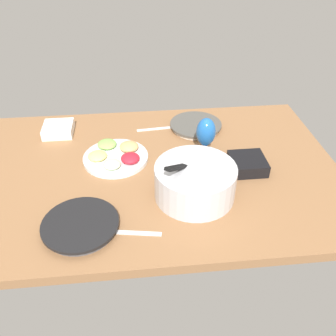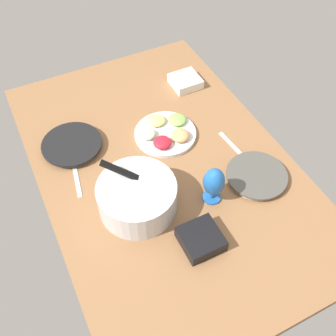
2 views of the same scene
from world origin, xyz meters
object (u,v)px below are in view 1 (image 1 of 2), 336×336
(dinner_plate_left, at_px, (196,126))
(mixing_bowl, at_px, (195,181))
(hurricane_glass_blue, at_px, (206,133))
(square_bowl_black, at_px, (248,163))
(square_bowl_white, at_px, (58,129))
(dinner_plate_right, at_px, (81,226))
(fruit_platter, at_px, (116,156))

(dinner_plate_left, distance_m, mixing_bowl, 0.51)
(dinner_plate_left, distance_m, hurricane_glass_blue, 0.24)
(mixing_bowl, distance_m, square_bowl_black, 0.29)
(dinner_plate_left, xyz_separation_m, mixing_bowl, (0.09, 0.50, 0.06))
(mixing_bowl, bearing_deg, square_bowl_black, -150.11)
(dinner_plate_left, bearing_deg, square_bowl_white, -1.71)
(dinner_plate_right, height_order, mixing_bowl, mixing_bowl)
(dinner_plate_left, distance_m, dinner_plate_right, 0.82)
(fruit_platter, height_order, square_bowl_white, fruit_platter)
(fruit_platter, bearing_deg, dinner_plate_right, 73.83)
(dinner_plate_right, bearing_deg, hurricane_glass_blue, -140.74)
(dinner_plate_right, relative_size, square_bowl_white, 1.91)
(mixing_bowl, xyz_separation_m, square_bowl_black, (-0.25, -0.14, -0.04))
(dinner_plate_left, bearing_deg, dinner_plate_right, 51.43)
(mixing_bowl, bearing_deg, dinner_plate_left, -100.03)
(square_bowl_black, bearing_deg, mixing_bowl, 29.89)
(hurricane_glass_blue, distance_m, square_bowl_white, 0.72)
(fruit_platter, bearing_deg, square_bowl_white, -41.84)
(square_bowl_white, bearing_deg, square_bowl_black, 155.57)
(mixing_bowl, distance_m, hurricane_glass_blue, 0.30)
(dinner_plate_right, height_order, square_bowl_white, square_bowl_white)
(dinner_plate_right, bearing_deg, square_bowl_black, -157.30)
(square_bowl_black, xyz_separation_m, square_bowl_white, (0.84, -0.38, -0.00))
(dinner_plate_right, relative_size, square_bowl_black, 1.84)
(dinner_plate_left, relative_size, hurricane_glass_blue, 1.47)
(fruit_platter, distance_m, square_bowl_white, 0.38)
(hurricane_glass_blue, bearing_deg, mixing_bowl, 71.79)
(fruit_platter, xyz_separation_m, square_bowl_black, (-0.55, 0.13, 0.01))
(dinner_plate_right, distance_m, hurricane_glass_blue, 0.67)
(fruit_platter, xyz_separation_m, hurricane_glass_blue, (-0.40, -0.01, 0.08))
(mixing_bowl, bearing_deg, fruit_platter, -41.71)
(fruit_platter, height_order, square_bowl_black, same)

